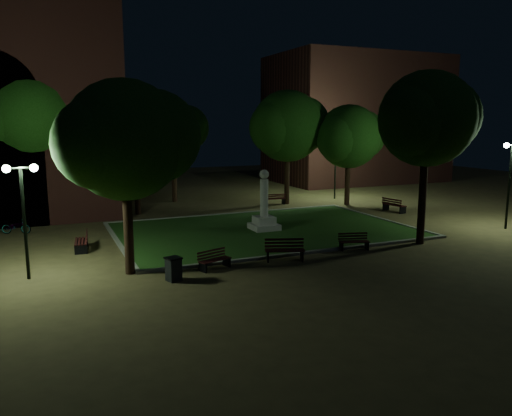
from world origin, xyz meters
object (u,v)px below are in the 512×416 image
Objects in this scene: bench_right_side at (394,206)px; bicycle at (16,226)px; bench_west_near at (214,260)px; trash_bin at (174,269)px; bench_left_side at (83,242)px; bench_near_left at (285,251)px; bench_near_right at (354,242)px; bench_far_side at (275,199)px; monument at (264,213)px.

bench_right_side is 1.12× the size of bicycle.
bench_west_near is 12.51m from bicycle.
trash_bin reaches higher than bicycle.
bench_right_side is (14.73, 7.45, 0.07)m from bench_west_near.
bench_left_side reaches higher than bicycle.
bench_west_near is 0.85× the size of bench_right_side.
bench_right_side reaches higher than bench_west_near.
bench_left_side is (-4.53, 5.10, 0.06)m from bench_west_near.
bench_near_left is 1.98× the size of trash_bin.
bench_left_side reaches higher than bench_west_near.
bench_near_right is at bearing 25.97° from bench_near_left.
bench_west_near is 6.82m from bench_left_side.
trash_bin is at bearing 30.19° from bench_left_side.
bench_left_side is (-11.36, 4.74, 0.05)m from bench_near_right.
bench_near_left is at bearing 73.59° from bench_far_side.
trash_bin is 0.58× the size of bicycle.
bench_right_side is at bearing 57.78° from bench_near_right.
bench_near_left is 1.21× the size of bench_west_near.
bench_west_near is 0.89× the size of bench_left_side.
bench_left_side is 6.52m from trash_bin.
trash_bin is (-4.95, -0.82, 0.02)m from bench_near_left.
bench_right_side is 18.53m from trash_bin.
bench_near_right is 1.64× the size of trash_bin.
bench_west_near is 0.97× the size of bench_far_side.
bench_near_left is 13.81m from bench_right_side.
bicycle reaches higher than bench_near_right.
bench_west_near is 2.03m from trash_bin.
bench_near_right is at bearing 7.92° from trash_bin.
bench_right_side reaches higher than trash_bin.
monument reaches higher than bench_near_right.
monument is 3.62× the size of trash_bin.
bench_near_left reaches higher than bench_left_side.
bicycle is at bearing 107.18° from bench_west_near.
bench_left_side is 1.09× the size of bench_far_side.
bench_near_right is 0.97× the size of bench_far_side.
monument is 1.88× the size of bench_right_side.
trash_bin is at bearing -135.36° from monument.
bench_near_right is at bearing 73.16° from bench_left_side.
bench_right_side is at bearing 26.58° from trash_bin.
bicycle is at bearing 117.12° from trash_bin.
monument reaches higher than bench_near_left.
bicycle is at bearing 18.23° from bench_far_side.
bench_near_right is at bearing 122.92° from bench_right_side.
trash_bin is at bearing -150.48° from bench_near_left.
monument is at bearing 127.73° from bench_near_right.
bench_far_side is (4.25, 7.54, -0.59)m from monument.
monument is 2.15× the size of bench_far_side.
bench_far_side is at bearing 126.67° from bench_left_side.
monument is 12.94m from bicycle.
bench_near_left reaches higher than bench_right_side.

